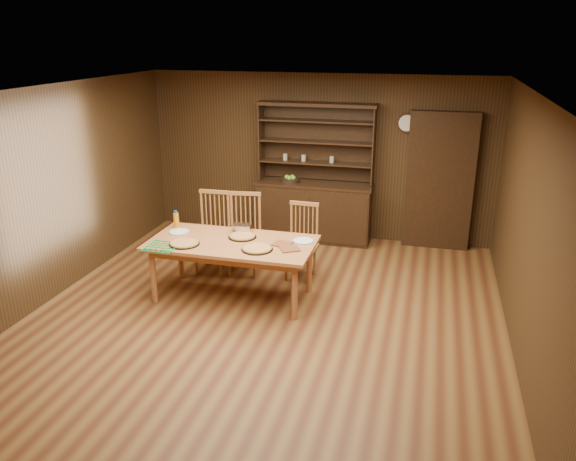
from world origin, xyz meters
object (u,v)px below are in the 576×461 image
(chair_right, at_px, (302,238))
(china_hutch, at_px, (314,204))
(chair_center, at_px, (245,230))
(juice_bottle, at_px, (176,220))
(chair_left, at_px, (213,228))
(dining_table, at_px, (232,247))

(chair_right, bearing_deg, china_hutch, 98.34)
(chair_center, distance_m, juice_bottle, 0.96)
(chair_left, bearing_deg, chair_right, 1.21)
(dining_table, height_order, juice_bottle, juice_bottle)
(chair_left, relative_size, chair_right, 1.09)
(china_hutch, relative_size, chair_left, 1.93)
(chair_left, xyz_separation_m, chair_center, (0.45, 0.04, -0.00))
(dining_table, xyz_separation_m, chair_center, (-0.12, 0.84, -0.08))
(dining_table, relative_size, chair_right, 1.97)
(chair_center, bearing_deg, china_hutch, 58.32)
(china_hutch, xyz_separation_m, chair_center, (-0.67, -1.50, 0.00))
(dining_table, height_order, chair_left, chair_left)
(chair_right, bearing_deg, chair_center, -175.34)
(china_hutch, relative_size, chair_right, 2.10)
(dining_table, distance_m, chair_right, 1.12)
(china_hutch, distance_m, dining_table, 2.40)
(china_hutch, height_order, chair_center, china_hutch)
(chair_right, height_order, juice_bottle, chair_right)
(chair_left, bearing_deg, chair_center, 2.84)
(juice_bottle, bearing_deg, chair_right, 18.67)
(chair_center, xyz_separation_m, chair_right, (0.81, 0.03, -0.05))
(chair_left, height_order, chair_right, chair_left)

